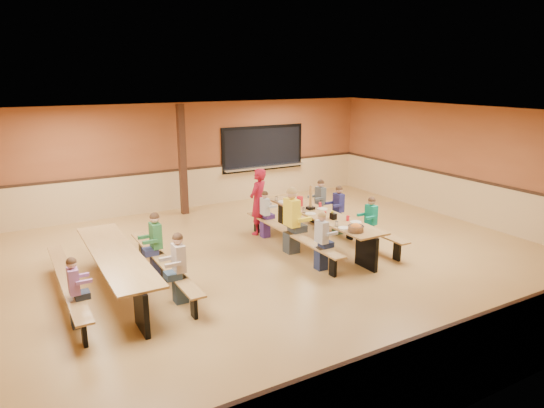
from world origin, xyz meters
TOP-DOWN VIEW (x-y plane):
  - ground at (0.00, 0.00)m, footprint 12.00×12.00m
  - room_envelope at (0.00, 0.00)m, footprint 12.04×10.04m
  - kitchen_pass_through at (2.60, 4.96)m, footprint 2.78×0.28m
  - structural_post at (-0.20, 4.40)m, footprint 0.18×0.18m
  - cafeteria_table_main at (1.58, 0.39)m, footprint 1.91×3.70m
  - cafeteria_table_second at (-2.97, 0.16)m, footprint 1.91×3.70m
  - seated_child_white_left at (0.76, -0.77)m, footprint 0.35×0.29m
  - seated_adult_yellow at (0.76, 0.34)m, footprint 0.47×0.39m
  - seated_child_grey_left at (0.76, 1.51)m, footprint 0.32×0.26m
  - seated_child_teal_right at (2.41, -0.31)m, footprint 0.34×0.28m
  - seated_child_navy_right at (2.41, 0.86)m, footprint 0.35×0.29m
  - seated_child_char_right at (2.41, 1.60)m, footprint 0.36×0.29m
  - seated_child_purple_sec at (-3.79, -0.77)m, footprint 0.32×0.26m
  - seated_child_green_sec at (-2.14, 0.54)m, footprint 0.38×0.31m
  - seated_child_tan_sec at (-2.14, -0.76)m, footprint 0.37×0.30m
  - standing_woman at (0.75, 1.82)m, footprint 0.70×0.64m
  - punch_pitcher at (1.52, 1.20)m, footprint 0.16×0.16m
  - chip_bowl at (1.42, -0.99)m, footprint 0.32×0.32m
  - napkin_dispenser at (1.55, -0.08)m, footprint 0.10×0.14m
  - condiment_mustard at (1.56, -0.03)m, footprint 0.06×0.06m
  - condiment_ketchup at (1.40, 0.02)m, footprint 0.06×0.06m
  - table_paddle at (1.57, 0.82)m, footprint 0.16×0.16m
  - place_settings at (1.58, 0.39)m, footprint 0.65×3.30m

SIDE VIEW (x-z plane):
  - ground at x=0.00m, z-range 0.00..0.00m
  - cafeteria_table_main at x=1.58m, z-range 0.16..0.90m
  - cafeteria_table_second at x=-2.97m, z-range 0.16..0.90m
  - seated_child_grey_left at x=0.76m, z-range 0.00..1.10m
  - seated_child_purple_sec at x=-3.79m, z-range 0.00..1.11m
  - seated_child_teal_right at x=2.41m, z-range 0.00..1.16m
  - seated_child_white_left at x=0.76m, z-range 0.00..1.17m
  - seated_child_navy_right at x=2.41m, z-range 0.00..1.17m
  - seated_child_char_right at x=2.41m, z-range 0.00..1.18m
  - seated_child_tan_sec at x=-2.14m, z-range 0.00..1.21m
  - seated_child_green_sec at x=-2.14m, z-range 0.00..1.23m
  - room_envelope at x=0.00m, z-range -0.82..2.20m
  - seated_adult_yellow at x=0.76m, z-range 0.00..1.42m
  - place_settings at x=1.58m, z-range 0.74..0.85m
  - standing_woman at x=0.75m, z-range 0.00..1.61m
  - napkin_dispenser at x=1.55m, z-range 0.74..0.87m
  - chip_bowl at x=1.42m, z-range 0.74..0.89m
  - condiment_mustard at x=1.56m, z-range 0.74..0.91m
  - condiment_ketchup at x=1.40m, z-range 0.74..0.91m
  - punch_pitcher at x=1.52m, z-range 0.74..0.96m
  - table_paddle at x=1.57m, z-range 0.60..1.16m
  - kitchen_pass_through at x=2.60m, z-range 0.80..2.18m
  - structural_post at x=-0.20m, z-range 0.00..3.00m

